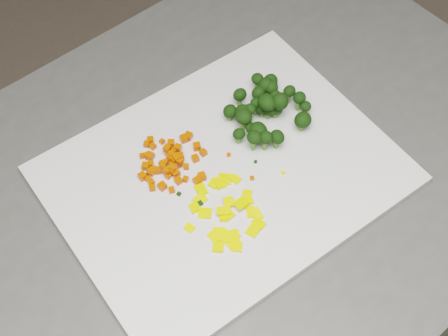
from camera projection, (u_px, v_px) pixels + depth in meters
counter_block at (220, 301)px, 1.23m from camera, size 0.99×0.71×0.90m
cutting_board at (224, 174)px, 0.85m from camera, size 0.46×0.36×0.01m
carrot_pile at (171, 157)px, 0.85m from camera, size 0.10×0.10×0.03m
pepper_pile at (225, 208)px, 0.81m from camera, size 0.12×0.12×0.02m
broccoli_pile at (269, 108)px, 0.87m from camera, size 0.12×0.12×0.06m
carrot_cube_0 at (148, 179)px, 0.84m from camera, size 0.01×0.01×0.01m
carrot_cube_1 at (174, 156)px, 0.85m from camera, size 0.01×0.01×0.01m
carrot_cube_2 at (171, 154)px, 0.85m from camera, size 0.01×0.01×0.01m
carrot_cube_3 at (150, 172)px, 0.84m from camera, size 0.01×0.01×0.01m
carrot_cube_4 at (186, 179)px, 0.84m from camera, size 0.01×0.01×0.01m
carrot_cube_5 at (172, 168)px, 0.84m from camera, size 0.01×0.01×0.01m
carrot_cube_6 at (150, 140)px, 0.87m from camera, size 0.01×0.01×0.01m
carrot_cube_7 at (162, 142)px, 0.87m from camera, size 0.01×0.01×0.01m
carrot_cube_8 at (179, 159)px, 0.85m from camera, size 0.01×0.01×0.01m
carrot_cube_9 at (172, 190)px, 0.83m from camera, size 0.01×0.01×0.01m
carrot_cube_10 at (174, 150)px, 0.86m from camera, size 0.01×0.01×0.01m
carrot_cube_11 at (195, 158)px, 0.86m from camera, size 0.01×0.01×0.01m
carrot_cube_12 at (153, 146)px, 0.87m from camera, size 0.01×0.01×0.01m
carrot_cube_13 at (184, 139)px, 0.87m from camera, size 0.01×0.01×0.01m
carrot_cube_14 at (150, 156)px, 0.86m from camera, size 0.01×0.01×0.01m
carrot_cube_15 at (203, 153)px, 0.86m from camera, size 0.01×0.01×0.01m
carrot_cube_16 at (167, 148)px, 0.87m from camera, size 0.01×0.01×0.01m
carrot_cube_17 at (197, 181)px, 0.84m from camera, size 0.01×0.01×0.01m
carrot_cube_18 at (180, 156)px, 0.86m from camera, size 0.01×0.01×0.01m
carrot_cube_19 at (162, 186)px, 0.83m from camera, size 0.01×0.01×0.01m
carrot_cube_20 at (159, 170)px, 0.85m from camera, size 0.01×0.01×0.01m
carrot_cube_21 at (147, 144)px, 0.87m from camera, size 0.01×0.01×0.01m
carrot_cube_22 at (163, 166)px, 0.84m from camera, size 0.01×0.01×0.01m
carrot_cube_23 at (167, 148)px, 0.86m from camera, size 0.01×0.01×0.01m
carrot_cube_24 at (171, 143)px, 0.87m from camera, size 0.01×0.01×0.01m
carrot_cube_25 at (197, 147)px, 0.87m from camera, size 0.01×0.01×0.01m
carrot_cube_26 at (146, 166)px, 0.85m from camera, size 0.01×0.01×0.01m
carrot_cube_27 at (165, 162)px, 0.84m from camera, size 0.01×0.01×0.01m
carrot_cube_28 at (178, 164)px, 0.85m from camera, size 0.01×0.01×0.01m
carrot_cube_29 at (171, 157)px, 0.85m from camera, size 0.01×0.01×0.01m
carrot_cube_30 at (142, 156)px, 0.86m from camera, size 0.01×0.01×0.01m
carrot_cube_31 at (170, 150)px, 0.86m from camera, size 0.01×0.01×0.01m
carrot_cube_32 at (186, 167)px, 0.85m from camera, size 0.01×0.01×0.01m
carrot_cube_33 at (142, 176)px, 0.84m from camera, size 0.01×0.01×0.01m
carrot_cube_34 at (163, 165)px, 0.85m from camera, size 0.01×0.01×0.01m
carrot_cube_35 at (152, 173)px, 0.84m from camera, size 0.01×0.01×0.01m
carrot_cube_36 at (188, 136)px, 0.88m from camera, size 0.01×0.01×0.01m
carrot_cube_37 at (147, 156)px, 0.86m from camera, size 0.01×0.01×0.01m
carrot_cube_38 at (202, 177)px, 0.84m from camera, size 0.01×0.01×0.01m
carrot_cube_39 at (142, 177)px, 0.84m from camera, size 0.01×0.01×0.01m
carrot_cube_40 at (171, 158)px, 0.85m from camera, size 0.01×0.01×0.01m
carrot_cube_41 at (166, 171)px, 0.84m from camera, size 0.01×0.01×0.01m
carrot_cube_42 at (168, 176)px, 0.84m from camera, size 0.01×0.01×0.01m
carrot_cube_43 at (150, 164)px, 0.85m from camera, size 0.01×0.01×0.01m
carrot_cube_44 at (178, 181)px, 0.84m from camera, size 0.01×0.01×0.01m
carrot_cube_45 at (180, 161)px, 0.84m from camera, size 0.01×0.01×0.01m
carrot_cube_46 at (166, 170)px, 0.85m from camera, size 0.01×0.01×0.01m
carrot_cube_47 at (171, 170)px, 0.84m from camera, size 0.01×0.01×0.01m
carrot_cube_48 at (169, 154)px, 0.86m from camera, size 0.01×0.01×0.01m
carrot_cube_49 at (154, 170)px, 0.84m from camera, size 0.01×0.01×0.01m
carrot_cube_50 at (152, 188)px, 0.83m from camera, size 0.01×0.01×0.01m
carrot_cube_51 at (162, 163)px, 0.84m from camera, size 0.01×0.01×0.01m
carrot_cube_52 at (175, 173)px, 0.84m from camera, size 0.01×0.01×0.01m
carrot_cube_53 at (151, 182)px, 0.83m from camera, size 0.01×0.01×0.01m
carrot_cube_54 at (177, 158)px, 0.84m from camera, size 0.01×0.01×0.01m
carrot_cube_55 at (169, 157)px, 0.85m from camera, size 0.01×0.01×0.01m
carrot_cube_56 at (171, 162)px, 0.85m from camera, size 0.01×0.01×0.01m
carrot_cube_57 at (178, 148)px, 0.86m from camera, size 0.01×0.01×0.01m
carrot_cube_58 at (175, 160)px, 0.85m from camera, size 0.01×0.01×0.01m
pepper_chunk_0 at (248, 198)px, 0.82m from camera, size 0.02×0.02×0.01m
pepper_chunk_1 at (232, 237)px, 0.79m from camera, size 0.02×0.02×0.01m
pepper_chunk_2 at (224, 217)px, 0.81m from camera, size 0.02×0.02×0.01m
pepper_chunk_3 at (215, 235)px, 0.79m from camera, size 0.02×0.01×0.00m
pepper_chunk_4 at (225, 182)px, 0.84m from camera, size 0.02×0.01×0.01m
pepper_chunk_5 at (259, 223)px, 0.80m from camera, size 0.01×0.02×0.01m
pepper_chunk_6 at (241, 203)px, 0.81m from camera, size 0.02×0.02×0.01m
pepper_chunk_7 at (228, 216)px, 0.81m from camera, size 0.02×0.01×0.01m
pepper_chunk_8 at (224, 211)px, 0.81m from camera, size 0.02×0.02×0.00m
pepper_chunk_9 at (225, 179)px, 0.84m from camera, size 0.02×0.02×0.01m
pepper_chunk_10 at (201, 190)px, 0.83m from camera, size 0.02×0.02×0.01m
pepper_chunk_11 at (251, 212)px, 0.81m from camera, size 0.02×0.02×0.00m
pepper_chunk_12 at (254, 230)px, 0.80m from camera, size 0.02×0.02×0.01m
pepper_chunk_13 at (257, 214)px, 0.81m from camera, size 0.01×0.02×0.01m
pepper_chunk_14 at (190, 228)px, 0.80m from camera, size 0.01×0.02×0.01m
pepper_chunk_15 at (235, 179)px, 0.84m from camera, size 0.01×0.02×0.01m
pepper_chunk_16 at (229, 242)px, 0.79m from camera, size 0.01×0.02×0.00m
pepper_chunk_17 at (232, 235)px, 0.79m from camera, size 0.02×0.02×0.01m
pepper_chunk_18 at (218, 184)px, 0.84m from camera, size 0.01×0.02×0.01m
pepper_chunk_19 at (229, 202)px, 0.82m from camera, size 0.02×0.02×0.01m
pepper_chunk_20 at (200, 200)px, 0.82m from camera, size 0.02×0.02×0.01m
pepper_chunk_21 at (220, 235)px, 0.79m from camera, size 0.02×0.02×0.01m
pepper_chunk_22 at (218, 247)px, 0.78m from camera, size 0.02×0.02×0.01m
pepper_chunk_23 at (195, 207)px, 0.81m from camera, size 0.02×0.02×0.01m
pepper_chunk_24 at (237, 247)px, 0.78m from camera, size 0.02×0.02×0.00m
pepper_chunk_25 at (205, 213)px, 0.81m from camera, size 0.02×0.02×0.01m
pepper_chunk_26 at (247, 195)px, 0.83m from camera, size 0.02×0.02×0.01m
pepper_chunk_27 at (214, 183)px, 0.84m from camera, size 0.02×0.02×0.01m
pepper_chunk_28 at (219, 234)px, 0.79m from camera, size 0.02×0.02×0.01m
broccoli_floret_0 at (270, 90)px, 0.91m from camera, size 0.03×0.03×0.03m
broccoli_floret_1 at (289, 95)px, 0.90m from camera, size 0.03×0.03×0.03m
broccoli_floret_2 at (258, 95)px, 0.91m from camera, size 0.03×0.03×0.03m
broccoli_floret_3 at (239, 98)px, 0.90m from camera, size 0.03×0.03×0.03m
broccoli_floret_4 at (257, 133)px, 0.87m from camera, size 0.03×0.03×0.03m
broccoli_floret_5 at (251, 130)px, 0.87m from camera, size 0.02×0.02×0.02m
broccoli_floret_6 at (266, 105)px, 0.87m from camera, size 0.03×0.03×0.03m
broccoli_floret_7 at (238, 137)px, 0.87m from camera, size 0.02×0.02×0.03m
broccoli_floret_8 at (275, 111)px, 0.89m from camera, size 0.03×0.03×0.03m
broccoli_floret_9 at (270, 84)px, 0.92m from camera, size 0.03×0.03×0.03m
broccoli_floret_10 at (242, 116)px, 0.88m from camera, size 0.03×0.03×0.03m
broccoli_floret_11 at (302, 124)px, 0.88m from camera, size 0.02×0.02×0.03m
broccoli_floret_12 at (279, 104)px, 0.87m from camera, size 0.03×0.03×0.03m
broccoli_floret_13 at (265, 142)px, 0.86m from camera, size 0.03×0.03×0.03m
broccoli_floret_14 at (276, 140)px, 0.86m from camera, size 0.03×0.03×0.03m
broccoli_floret_15 at (230, 114)px, 0.89m from camera, size 0.03×0.03×0.03m
broccoli_floret_16 at (305, 109)px, 0.89m from camera, size 0.02×0.02×0.02m
broccoli_floret_17 at (257, 83)px, 0.92m from camera, size 0.02×0.02×0.03m
broccoli_floret_18 at (265, 88)px, 0.91m from camera, size 0.03×0.03×0.03m
broccoli_floret_19 at (255, 107)px, 0.89m from camera, size 0.02×0.02×0.03m
broccoli_floret_20 at (302, 122)px, 0.88m from camera, size 0.04×0.04×0.03m
broccoli_floret_21 at (268, 111)px, 0.89m from camera, size 0.03×0.03×0.03m
broccoli_floret_22 at (254, 141)px, 0.86m from camera, size 0.03×0.03×0.03m
broccoli_floret_23 at (262, 111)px, 0.89m from camera, size 0.03×0.03×0.02m
broccoli_floret_24 at (275, 99)px, 0.90m from camera, size 0.02×0.02×0.03m
broccoli_floret_25 at (249, 113)px, 0.89m from camera, size 0.02×0.02×0.03m
broccoli_floret_26 at (298, 102)px, 0.90m from camera, size 0.03×0.03×0.03m
broccoli_floret_27 at (243, 120)px, 0.88m from camera, size 0.03×0.03×0.03m
stray_bit_0 at (185, 180)px, 0.84m from camera, size 0.01×0.01×0.00m
stray_bit_1 at (200, 203)px, 0.82m from camera, size 0.01×0.01×0.00m
stray_bit_2 at (149, 173)px, 0.85m from camera, size 0.01×0.01×0.00m
stray_bit_3 at (252, 178)px, 0.84m from camera, size 0.01×0.01×0.00m
stray_bit_4 at (229, 155)px, 0.86m from camera, size 0.01×0.01×0.00m
stray_bit_5 at (239, 202)px, 0.82m from camera, size 0.01×0.01×0.00m
stray_bit_6 at (283, 173)px, 0.85m from camera, size 0.00×0.00×0.00m
stray_bit_7 at (179, 194)px, 0.83m from camera, size 0.01×0.01×0.00m
stray_bit_8 at (256, 162)px, 0.86m from camera, size 0.01×0.01×0.00m
stray_bit_9 at (275, 143)px, 0.87m from camera, size 0.01×0.01×0.00m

